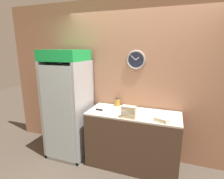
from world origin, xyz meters
TOP-DOWN VIEW (x-y plane):
  - wall_back at (-0.00, 1.20)m, footprint 5.20×0.09m
  - prep_counter at (0.00, 0.85)m, footprint 1.44×0.61m
  - beverage_cooler at (-1.16, 0.86)m, footprint 0.68×0.67m
  - sandwich_stack_bottom at (-0.02, 0.63)m, footprint 0.21×0.10m
  - sandwich_stack_middle at (-0.02, 0.63)m, footprint 0.20×0.09m
  - sandwich_stack_top at (-0.02, 0.63)m, footprint 0.21×0.11m
  - sandwich_flat_left at (0.44, 0.65)m, footprint 0.20×0.16m
  - sandwich_flat_right at (-0.11, 0.95)m, footprint 0.21×0.17m
  - chefs_knife at (-0.49, 0.77)m, footprint 0.34×0.06m
  - condiment_jar at (-0.34, 1.09)m, footprint 0.08×0.08m

SIDE VIEW (x-z plane):
  - prep_counter at x=0.00m, z-range 0.00..0.92m
  - chefs_knife at x=-0.49m, z-range 0.91..0.94m
  - sandwich_flat_right at x=-0.11m, z-range 0.92..0.97m
  - sandwich_flat_left at x=0.44m, z-range 0.92..0.97m
  - sandwich_stack_bottom at x=-0.02m, z-range 0.92..0.98m
  - condiment_jar at x=-0.34m, z-range 0.92..1.06m
  - sandwich_stack_middle at x=-0.02m, z-range 0.98..1.04m
  - beverage_cooler at x=-1.16m, z-range 0.08..1.96m
  - sandwich_stack_top at x=-0.02m, z-range 1.04..1.10m
  - wall_back at x=0.00m, z-range 0.00..2.70m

